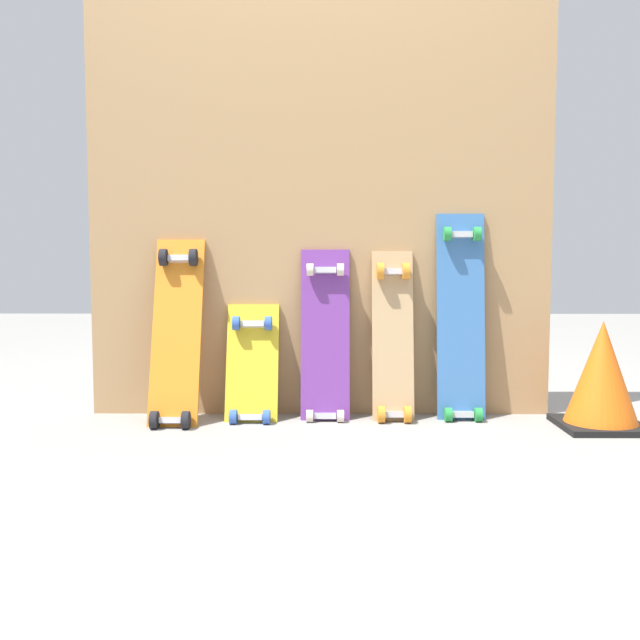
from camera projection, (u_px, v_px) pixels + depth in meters
name	position (u px, v px, depth m)	size (l,w,h in m)	color
ground_plane	(320.00, 416.00, 2.98)	(12.00, 12.00, 0.00)	gray
plywood_wall_panel	(320.00, 199.00, 2.97)	(1.95, 0.04, 1.84)	tan
skateboard_orange	(176.00, 338.00, 2.86)	(0.20, 0.32, 0.81)	orange
skateboard_yellow	(252.00, 371.00, 2.91)	(0.22, 0.22, 0.54)	gold
skateboard_purple	(325.00, 343.00, 2.93)	(0.20, 0.18, 0.77)	#6B338C
skateboard_natural	(393.00, 343.00, 2.91)	(0.17, 0.20, 0.76)	tan
skateboard_blue	(461.00, 324.00, 2.92)	(0.20, 0.17, 0.92)	#386BAD
traffic_cone	(602.00, 376.00, 2.75)	(0.32, 0.32, 0.42)	black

